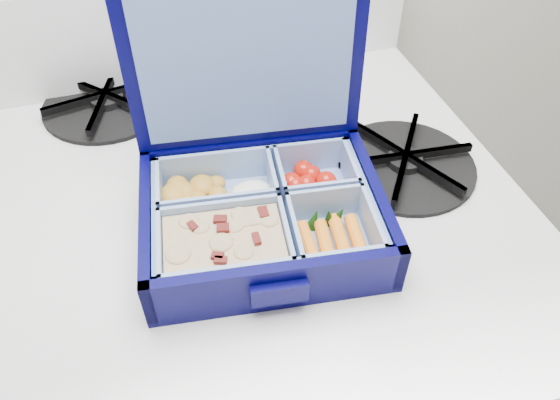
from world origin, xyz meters
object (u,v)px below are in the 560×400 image
object	(u,v)px
stove	(254,385)
bento_box	(263,216)
burner_grate	(405,159)
fork	(283,138)

from	to	relation	value
stove	bento_box	bearing A→B (deg)	-82.68
stove	burner_grate	bearing A→B (deg)	-3.47
bento_box	burner_grate	world-z (taller)	bento_box
stove	fork	world-z (taller)	fork
fork	stove	bearing A→B (deg)	-112.13
stove	bento_box	size ratio (longest dim) A/B	3.88
bento_box	fork	size ratio (longest dim) A/B	1.39
stove	burner_grate	world-z (taller)	burner_grate
burner_grate	stove	bearing A→B (deg)	176.53
bento_box	fork	xyz separation A→B (m)	(0.07, 0.16, -0.03)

